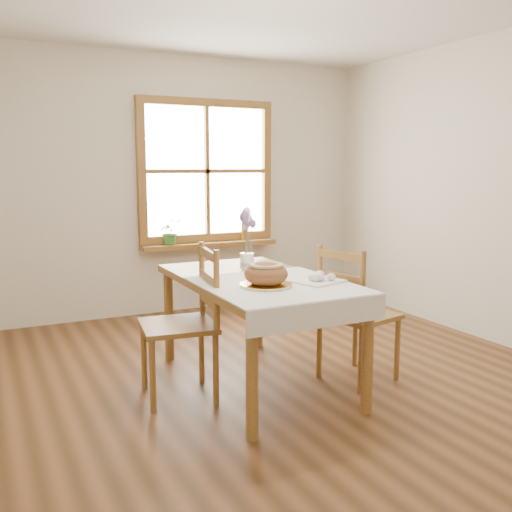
{
  "coord_description": "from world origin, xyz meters",
  "views": [
    {
      "loc": [
        -1.69,
        -3.11,
        1.5
      ],
      "look_at": [
        0.0,
        0.3,
        0.9
      ],
      "focal_mm": 40.0,
      "sensor_mm": 36.0,
      "label": 1
    }
  ],
  "objects_px": {
    "dining_table": "(256,290)",
    "chair_left": "(178,323)",
    "bread_plate": "(266,285)",
    "flower_vase": "(247,262)",
    "chair_right": "(359,313)"
  },
  "relations": [
    {
      "from": "dining_table",
      "to": "bread_plate",
      "type": "height_order",
      "value": "bread_plate"
    },
    {
      "from": "dining_table",
      "to": "chair_right",
      "type": "relative_size",
      "value": 1.66
    },
    {
      "from": "flower_vase",
      "to": "chair_left",
      "type": "bearing_deg",
      "value": -154.86
    },
    {
      "from": "dining_table",
      "to": "chair_left",
      "type": "distance_m",
      "value": 0.58
    },
    {
      "from": "chair_left",
      "to": "flower_vase",
      "type": "bearing_deg",
      "value": 122.96
    },
    {
      "from": "chair_left",
      "to": "flower_vase",
      "type": "xyz_separation_m",
      "value": [
        0.64,
        0.3,
        0.31
      ]
    },
    {
      "from": "dining_table",
      "to": "flower_vase",
      "type": "distance_m",
      "value": 0.35
    },
    {
      "from": "dining_table",
      "to": "chair_left",
      "type": "relative_size",
      "value": 1.61
    },
    {
      "from": "dining_table",
      "to": "chair_right",
      "type": "distance_m",
      "value": 0.75
    },
    {
      "from": "dining_table",
      "to": "flower_vase",
      "type": "xyz_separation_m",
      "value": [
        0.08,
        0.31,
        0.14
      ]
    },
    {
      "from": "chair_right",
      "to": "bread_plate",
      "type": "bearing_deg",
      "value": 82.25
    },
    {
      "from": "bread_plate",
      "to": "flower_vase",
      "type": "relative_size",
      "value": 2.83
    },
    {
      "from": "dining_table",
      "to": "bread_plate",
      "type": "xyz_separation_m",
      "value": [
        -0.09,
        -0.32,
        0.1
      ]
    },
    {
      "from": "chair_left",
      "to": "chair_right",
      "type": "distance_m",
      "value": 1.27
    },
    {
      "from": "bread_plate",
      "to": "chair_left",
      "type": "bearing_deg",
      "value": 144.42
    }
  ]
}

